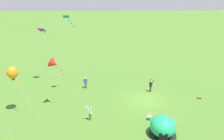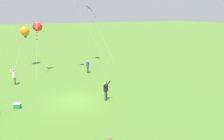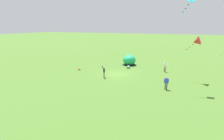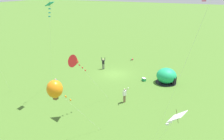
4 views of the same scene
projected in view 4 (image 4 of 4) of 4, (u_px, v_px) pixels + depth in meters
The scene contains 11 objects.
ground_plane at pixel (115, 74), 33.12m from camera, with size 300.00×300.00×0.00m, color #477028.
popup_tent at pixel (166, 76), 29.79m from camera, with size 2.81×2.81×2.10m.
cooler_box at pixel (144, 79), 30.64m from camera, with size 0.64×0.57×0.44m.
toddler_crawling at pixel (132, 59), 39.23m from camera, with size 0.37×0.55×0.32m.
person_far_back at pixel (125, 94), 24.75m from camera, with size 0.64×0.72×1.89m.
person_arms_raised at pixel (103, 63), 34.75m from camera, with size 0.72×0.65×1.89m.
person_with_toddler at pixel (56, 84), 27.42m from camera, with size 0.32×0.58×1.72m.
kite_orange at pixel (55, 89), 16.76m from camera, with size 2.83×3.70×5.83m.
kite_red at pixel (76, 62), 20.78m from camera, with size 1.96×5.23×6.50m.
kite_white at pixel (175, 118), 11.24m from camera, with size 2.74×4.39×6.68m.
kite_teal at pixel (50, 9), 21.90m from camera, with size 4.97×4.58×11.15m.
Camera 4 is at (-12.83, 27.86, 12.52)m, focal length 35.00 mm.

